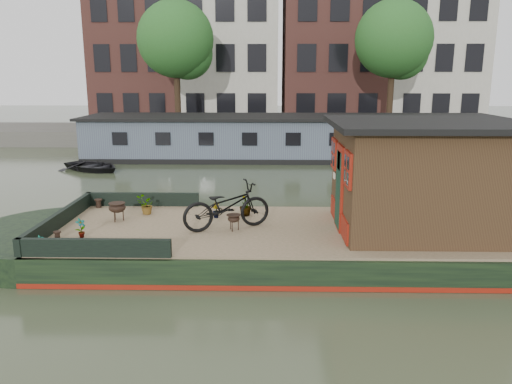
{
  "coord_description": "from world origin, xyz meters",
  "views": [
    {
      "loc": [
        -1.19,
        -10.84,
        4.0
      ],
      "look_at": [
        -1.45,
        0.5,
        1.37
      ],
      "focal_mm": 35.0,
      "sensor_mm": 36.0,
      "label": 1
    }
  ],
  "objects_px": {
    "bicycle": "(227,206)",
    "brazier_rear": "(117,212)",
    "cabin": "(420,175)",
    "brazier_front": "(234,222)",
    "potted_plant_a": "(81,228)",
    "dinghy": "(92,163)"
  },
  "relations": [
    {
      "from": "cabin",
      "to": "brazier_front",
      "type": "distance_m",
      "value": 4.25
    },
    {
      "from": "brazier_rear",
      "to": "dinghy",
      "type": "bearing_deg",
      "value": 112.26
    },
    {
      "from": "bicycle",
      "to": "dinghy",
      "type": "distance_m",
      "value": 12.54
    },
    {
      "from": "bicycle",
      "to": "brazier_rear",
      "type": "bearing_deg",
      "value": 54.84
    },
    {
      "from": "brazier_rear",
      "to": "dinghy",
      "type": "height_order",
      "value": "brazier_rear"
    },
    {
      "from": "bicycle",
      "to": "brazier_front",
      "type": "relative_size",
      "value": 5.56
    },
    {
      "from": "brazier_rear",
      "to": "potted_plant_a",
      "type": "bearing_deg",
      "value": -107.44
    },
    {
      "from": "cabin",
      "to": "brazier_front",
      "type": "xyz_separation_m",
      "value": [
        -4.11,
        -0.19,
        -1.05
      ]
    },
    {
      "from": "potted_plant_a",
      "to": "brazier_front",
      "type": "bearing_deg",
      "value": 10.59
    },
    {
      "from": "bicycle",
      "to": "brazier_rear",
      "type": "xyz_separation_m",
      "value": [
        -2.65,
        0.57,
        -0.31
      ]
    },
    {
      "from": "potted_plant_a",
      "to": "brazier_front",
      "type": "xyz_separation_m",
      "value": [
        3.21,
        0.6,
        -0.03
      ]
    },
    {
      "from": "dinghy",
      "to": "brazier_rear",
      "type": "bearing_deg",
      "value": -124.56
    },
    {
      "from": "cabin",
      "to": "bicycle",
      "type": "bearing_deg",
      "value": -178.96
    },
    {
      "from": "cabin",
      "to": "brazier_front",
      "type": "height_order",
      "value": "cabin"
    },
    {
      "from": "potted_plant_a",
      "to": "bicycle",
      "type": "bearing_deg",
      "value": 13.19
    },
    {
      "from": "brazier_rear",
      "to": "bicycle",
      "type": "bearing_deg",
      "value": -12.1
    },
    {
      "from": "bicycle",
      "to": "brazier_front",
      "type": "distance_m",
      "value": 0.4
    },
    {
      "from": "bicycle",
      "to": "brazier_front",
      "type": "height_order",
      "value": "bicycle"
    },
    {
      "from": "cabin",
      "to": "dinghy",
      "type": "relative_size",
      "value": 1.34
    },
    {
      "from": "cabin",
      "to": "dinghy",
      "type": "height_order",
      "value": "cabin"
    },
    {
      "from": "potted_plant_a",
      "to": "dinghy",
      "type": "distance_m",
      "value": 11.85
    },
    {
      "from": "cabin",
      "to": "potted_plant_a",
      "type": "xyz_separation_m",
      "value": [
        -7.33,
        -0.79,
        -1.02
      ]
    }
  ]
}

